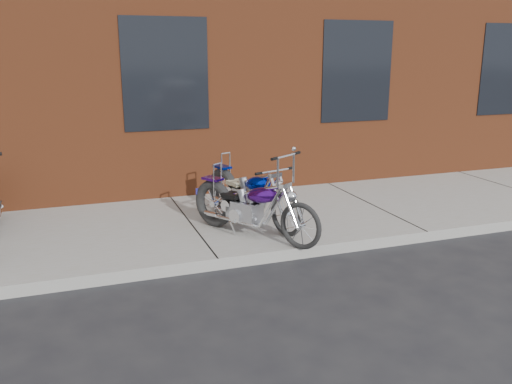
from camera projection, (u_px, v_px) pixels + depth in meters
name	position (u px, v px, depth m)	size (l,w,h in m)	color
ground	(218.00, 270.00, 6.54)	(120.00, 120.00, 0.00)	#2E2F30
sidewalk	(190.00, 227.00, 7.89)	(22.00, 3.00, 0.15)	gray
chopper_purple	(251.00, 209.00, 7.20)	(1.20, 1.84, 1.18)	black
chopper_blue	(250.00, 196.00, 7.82)	(0.81, 2.06, 0.93)	black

